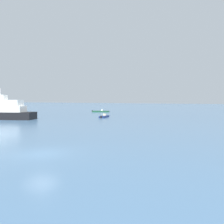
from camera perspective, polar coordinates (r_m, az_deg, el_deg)
ground_plane at (r=20.07m, az=-16.71°, el=-9.69°), size 400.00×400.00×0.00m
small_motorboat at (r=78.23m, az=-2.73°, el=0.15°), size 5.83×3.24×0.91m
fishing_skiff at (r=55.88m, az=-1.92°, el=-1.08°), size 1.92×4.50×0.89m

